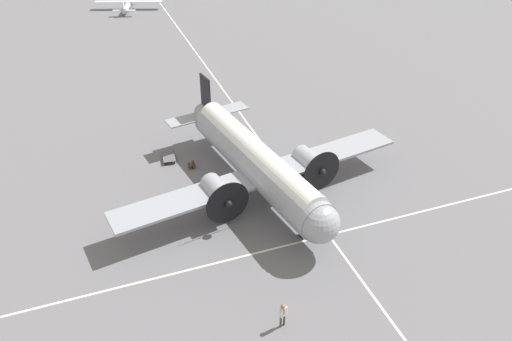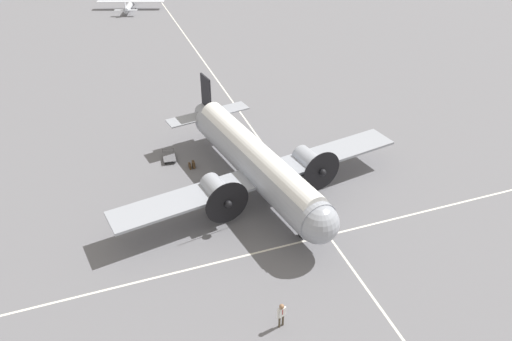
{
  "view_description": "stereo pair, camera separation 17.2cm",
  "coord_description": "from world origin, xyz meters",
  "px_view_note": "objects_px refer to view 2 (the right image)",
  "views": [
    {
      "loc": [
        29.31,
        -10.58,
        22.66
      ],
      "look_at": [
        0.0,
        0.0,
        1.82
      ],
      "focal_mm": 35.0,
      "sensor_mm": 36.0,
      "label": 1
    },
    {
      "loc": [
        29.36,
        -10.42,
        22.66
      ],
      "look_at": [
        0.0,
        0.0,
        1.82
      ],
      "focal_mm": 35.0,
      "sensor_mm": 36.0,
      "label": 2
    }
  ],
  "objects_px": {
    "suitcase_near_door": "(190,166)",
    "baggage_cart": "(169,157)",
    "crew_foreground": "(281,313)",
    "light_aircraft_taxiing": "(131,4)",
    "airliner_main": "(259,164)",
    "suitcase_upright_spare": "(194,164)"
  },
  "relations": [
    {
      "from": "suitcase_near_door",
      "to": "suitcase_upright_spare",
      "type": "distance_m",
      "value": 0.32
    },
    {
      "from": "suitcase_near_door",
      "to": "baggage_cart",
      "type": "distance_m",
      "value": 2.33
    },
    {
      "from": "airliner_main",
      "to": "baggage_cart",
      "type": "distance_m",
      "value": 9.29
    },
    {
      "from": "airliner_main",
      "to": "light_aircraft_taxiing",
      "type": "height_order",
      "value": "airliner_main"
    },
    {
      "from": "suitcase_near_door",
      "to": "baggage_cart",
      "type": "bearing_deg",
      "value": -144.77
    },
    {
      "from": "crew_foreground",
      "to": "light_aircraft_taxiing",
      "type": "distance_m",
      "value": 65.26
    },
    {
      "from": "airliner_main",
      "to": "suitcase_upright_spare",
      "type": "bearing_deg",
      "value": -153.08
    },
    {
      "from": "airliner_main",
      "to": "suitcase_near_door",
      "type": "xyz_separation_m",
      "value": [
        -5.18,
        -4.17,
        -2.44
      ]
    },
    {
      "from": "suitcase_upright_spare",
      "to": "suitcase_near_door",
      "type": "bearing_deg",
      "value": -93.06
    },
    {
      "from": "airliner_main",
      "to": "crew_foreground",
      "type": "height_order",
      "value": "airliner_main"
    },
    {
      "from": "airliner_main",
      "to": "suitcase_upright_spare",
      "type": "height_order",
      "value": "airliner_main"
    },
    {
      "from": "crew_foreground",
      "to": "suitcase_near_door",
      "type": "relative_size",
      "value": 3.35
    },
    {
      "from": "airliner_main",
      "to": "light_aircraft_taxiing",
      "type": "relative_size",
      "value": 2.22
    },
    {
      "from": "crew_foreground",
      "to": "suitcase_upright_spare",
      "type": "xyz_separation_m",
      "value": [
        -17.3,
        -0.79,
        -0.76
      ]
    },
    {
      "from": "airliner_main",
      "to": "light_aircraft_taxiing",
      "type": "bearing_deg",
      "value": 172.71
    },
    {
      "from": "crew_foreground",
      "to": "light_aircraft_taxiing",
      "type": "height_order",
      "value": "light_aircraft_taxiing"
    },
    {
      "from": "airliner_main",
      "to": "suitcase_upright_spare",
      "type": "xyz_separation_m",
      "value": [
        -5.17,
        -3.87,
        -2.36
      ]
    },
    {
      "from": "suitcase_near_door",
      "to": "suitcase_upright_spare",
      "type": "height_order",
      "value": "suitcase_upright_spare"
    },
    {
      "from": "airliner_main",
      "to": "crew_foreground",
      "type": "xyz_separation_m",
      "value": [
        12.14,
        -3.07,
        -1.6
      ]
    },
    {
      "from": "crew_foreground",
      "to": "suitcase_upright_spare",
      "type": "relative_size",
      "value": 2.77
    },
    {
      "from": "suitcase_upright_spare",
      "to": "crew_foreground",
      "type": "bearing_deg",
      "value": 2.63
    },
    {
      "from": "airliner_main",
      "to": "suitcase_near_door",
      "type": "bearing_deg",
      "value": -151.03
    }
  ]
}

